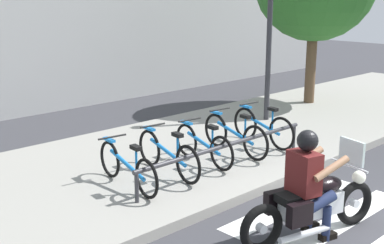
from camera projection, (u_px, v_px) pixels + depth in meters
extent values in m
cube|color=gray|center=(165.00, 159.00, 9.31)|extent=(24.00, 4.40, 0.15)
cube|color=white|center=(341.00, 221.00, 6.94)|extent=(2.80, 0.40, 0.01)
cube|color=white|center=(292.00, 204.00, 7.50)|extent=(2.80, 0.40, 0.01)
torus|color=black|center=(354.00, 203.00, 6.77)|extent=(0.62, 0.26, 0.61)
cylinder|color=silver|center=(354.00, 203.00, 6.77)|extent=(0.13, 0.12, 0.11)
torus|color=black|center=(261.00, 228.00, 6.05)|extent=(0.62, 0.26, 0.61)
cylinder|color=silver|center=(261.00, 228.00, 6.05)|extent=(0.13, 0.12, 0.11)
cube|color=silver|center=(311.00, 205.00, 6.38)|extent=(0.88, 0.48, 0.28)
ellipsoid|color=black|center=(325.00, 185.00, 6.42)|extent=(0.57, 0.40, 0.22)
cube|color=black|center=(299.00, 197.00, 6.24)|extent=(0.61, 0.41, 0.10)
cube|color=black|center=(276.00, 201.00, 6.37)|extent=(0.34, 0.20, 0.28)
cube|color=black|center=(300.00, 214.00, 6.00)|extent=(0.34, 0.20, 0.28)
cylinder|color=silver|center=(349.00, 165.00, 6.57)|extent=(0.18, 0.61, 0.03)
sphere|color=white|center=(359.00, 177.00, 6.71)|extent=(0.18, 0.18, 0.18)
cube|color=silver|center=(352.00, 152.00, 6.54)|extent=(0.14, 0.40, 0.32)
cylinder|color=silver|center=(304.00, 234.00, 6.17)|extent=(0.75, 0.27, 0.08)
cube|color=#591919|center=(304.00, 173.00, 6.20)|extent=(0.35, 0.45, 0.52)
sphere|color=black|center=(308.00, 141.00, 6.11)|extent=(0.26, 0.26, 0.26)
cylinder|color=#9E7051|center=(306.00, 159.00, 6.47)|extent=(0.53, 0.22, 0.26)
cylinder|color=#9E7051|center=(331.00, 169.00, 6.10)|extent=(0.53, 0.22, 0.26)
cylinder|color=#1E284C|center=(303.00, 194.00, 6.49)|extent=(0.46, 0.25, 0.24)
cylinder|color=#1E284C|center=(309.00, 214.00, 6.62)|extent=(0.11, 0.11, 0.45)
cube|color=black|center=(310.00, 227.00, 6.69)|extent=(0.26, 0.16, 0.08)
cylinder|color=#1E284C|center=(321.00, 202.00, 6.22)|extent=(0.46, 0.25, 0.24)
cylinder|color=#1E284C|center=(326.00, 223.00, 6.35)|extent=(0.11, 0.11, 0.45)
cube|color=black|center=(328.00, 236.00, 6.42)|extent=(0.26, 0.16, 0.08)
torus|color=black|center=(110.00, 159.00, 8.08)|extent=(0.12, 0.59, 0.59)
torus|color=black|center=(147.00, 179.00, 7.24)|extent=(0.12, 0.59, 0.59)
cylinder|color=blue|center=(127.00, 165.00, 7.65)|extent=(0.17, 0.97, 0.26)
cylinder|color=blue|center=(136.00, 160.00, 7.40)|extent=(0.04, 0.04, 0.36)
cube|color=black|center=(136.00, 148.00, 7.35)|extent=(0.12, 0.21, 0.06)
cylinder|color=black|center=(112.00, 137.00, 7.90)|extent=(0.48, 0.09, 0.03)
cube|color=blue|center=(109.00, 140.00, 8.00)|extent=(0.11, 0.29, 0.04)
torus|color=black|center=(150.00, 148.00, 8.62)|extent=(0.12, 0.62, 0.62)
torus|color=black|center=(188.00, 165.00, 7.78)|extent=(0.12, 0.62, 0.62)
cylinder|color=blue|center=(168.00, 152.00, 8.18)|extent=(0.17, 0.97, 0.26)
cylinder|color=blue|center=(178.00, 147.00, 7.93)|extent=(0.04, 0.04, 0.38)
cube|color=black|center=(177.00, 135.00, 7.89)|extent=(0.12, 0.21, 0.06)
cylinder|color=black|center=(153.00, 126.00, 8.43)|extent=(0.48, 0.09, 0.03)
cube|color=blue|center=(149.00, 129.00, 8.54)|extent=(0.11, 0.29, 0.04)
torus|color=black|center=(186.00, 140.00, 9.12)|extent=(0.12, 0.60, 0.60)
torus|color=black|center=(222.00, 153.00, 8.37)|extent=(0.12, 0.60, 0.60)
cylinder|color=blue|center=(203.00, 143.00, 8.73)|extent=(0.16, 0.87, 0.24)
cylinder|color=blue|center=(212.00, 138.00, 8.50)|extent=(0.04, 0.04, 0.36)
cube|color=black|center=(213.00, 127.00, 8.46)|extent=(0.12, 0.21, 0.06)
cylinder|color=black|center=(190.00, 120.00, 8.95)|extent=(0.48, 0.09, 0.03)
cube|color=blue|center=(186.00, 123.00, 9.04)|extent=(0.11, 0.29, 0.04)
torus|color=black|center=(216.00, 130.00, 9.70)|extent=(0.13, 0.64, 0.64)
torus|color=black|center=(255.00, 143.00, 8.87)|extent=(0.13, 0.64, 0.64)
cylinder|color=blue|center=(235.00, 133.00, 9.27)|extent=(0.17, 0.96, 0.26)
cylinder|color=blue|center=(245.00, 127.00, 9.02)|extent=(0.04, 0.04, 0.39)
cube|color=black|center=(246.00, 116.00, 8.97)|extent=(0.12, 0.21, 0.06)
cylinder|color=black|center=(220.00, 109.00, 9.51)|extent=(0.48, 0.09, 0.03)
cube|color=blue|center=(216.00, 112.00, 9.61)|extent=(0.11, 0.29, 0.04)
torus|color=black|center=(245.00, 123.00, 10.20)|extent=(0.13, 0.64, 0.64)
torus|color=black|center=(282.00, 134.00, 9.44)|extent=(0.13, 0.64, 0.64)
cylinder|color=blue|center=(263.00, 125.00, 9.81)|extent=(0.16, 0.88, 0.24)
cylinder|color=blue|center=(272.00, 119.00, 9.58)|extent=(0.04, 0.04, 0.39)
cube|color=black|center=(273.00, 109.00, 9.53)|extent=(0.12, 0.21, 0.06)
cylinder|color=black|center=(249.00, 103.00, 10.02)|extent=(0.48, 0.09, 0.03)
cube|color=blue|center=(246.00, 106.00, 10.12)|extent=(0.11, 0.29, 0.04)
cylinder|color=#333338|center=(227.00, 145.00, 8.32)|extent=(3.83, 0.07, 0.07)
cylinder|color=#333338|center=(137.00, 187.00, 7.13)|extent=(0.06, 0.06, 0.45)
cylinder|color=#333338|center=(294.00, 137.00, 9.63)|extent=(0.06, 0.06, 0.45)
cylinder|color=#2D2D33|center=(269.00, 46.00, 11.47)|extent=(0.12, 0.12, 3.68)
cylinder|color=brown|center=(311.00, 66.00, 13.49)|extent=(0.27, 0.27, 2.24)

